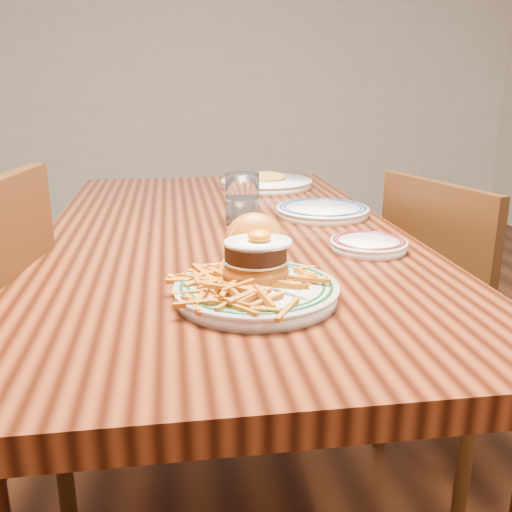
{
  "coord_description": "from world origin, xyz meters",
  "views": [
    {
      "loc": [
        -0.12,
        -1.33,
        1.1
      ],
      "look_at": [
        0.01,
        -0.45,
        0.82
      ],
      "focal_mm": 40.0,
      "sensor_mm": 36.0,
      "label": 1
    }
  ],
  "objects": [
    {
      "name": "rear_plate",
      "position": [
        0.27,
        0.11,
        0.77
      ],
      "size": [
        0.25,
        0.25,
        0.03
      ],
      "rotation": [
        0.0,
        0.0,
        0.2
      ],
      "color": "white",
      "rests_on": "table"
    },
    {
      "name": "far_plate",
      "position": [
        0.19,
        0.54,
        0.77
      ],
      "size": [
        0.3,
        0.3,
        0.05
      ],
      "rotation": [
        0.0,
        0.0,
        -0.03
      ],
      "color": "white",
      "rests_on": "table"
    },
    {
      "name": "water_glass",
      "position": [
        0.05,
        0.06,
        0.81
      ],
      "size": [
        0.09,
        0.09,
        0.13
      ],
      "color": "white",
      "rests_on": "table"
    },
    {
      "name": "side_plate",
      "position": [
        0.29,
        -0.22,
        0.76
      ],
      "size": [
        0.16,
        0.17,
        0.02
      ],
      "rotation": [
        0.0,
        0.0,
        -0.21
      ],
      "color": "white",
      "rests_on": "table"
    },
    {
      "name": "main_plate",
      "position": [
        0.01,
        -0.45,
        0.79
      ],
      "size": [
        0.27,
        0.28,
        0.13
      ],
      "rotation": [
        0.0,
        0.0,
        -0.12
      ],
      "color": "white",
      "rests_on": "table"
    },
    {
      "name": "floor",
      "position": [
        0.0,
        0.0,
        0.0
      ],
      "size": [
        6.0,
        6.0,
        0.0
      ],
      "primitive_type": "plane",
      "color": "black",
      "rests_on": "ground"
    },
    {
      "name": "table",
      "position": [
        0.0,
        0.0,
        0.66
      ],
      "size": [
        0.85,
        1.6,
        0.75
      ],
      "color": "black",
      "rests_on": "floor"
    },
    {
      "name": "chair_right",
      "position": [
        0.63,
        -0.01,
        0.46
      ],
      "size": [
        0.5,
        0.5,
        0.86
      ],
      "rotation": [
        0.0,
        0.0,
        3.42
      ],
      "color": "#381A0B",
      "rests_on": "floor"
    }
  ]
}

